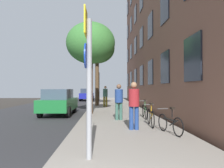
{
  "coord_description": "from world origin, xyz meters",
  "views": [
    {
      "loc": [
        0.21,
        -2.24,
        1.69
      ],
      "look_at": [
        0.72,
        11.48,
        1.95
      ],
      "focal_mm": 35.14,
      "sensor_mm": 36.0,
      "label": 1
    }
  ],
  "objects_px": {
    "bicycle_2": "(145,111)",
    "bicycle_4": "(119,105)",
    "traffic_light": "(98,81)",
    "pedestrian_0": "(134,102)",
    "pedestrian_2": "(105,95)",
    "car_1": "(87,94)",
    "bicycle_0": "(170,123)",
    "bicycle_1": "(151,117)",
    "car_0": "(59,102)",
    "sign_post": "(88,73)",
    "tree_near": "(91,44)",
    "bicycle_3": "(121,108)",
    "tree_far": "(97,49)",
    "pedestrian_1": "(119,99)"
  },
  "relations": [
    {
      "from": "bicycle_4",
      "to": "car_0",
      "type": "height_order",
      "value": "car_0"
    },
    {
      "from": "traffic_light",
      "to": "tree_far",
      "type": "relative_size",
      "value": 0.55
    },
    {
      "from": "bicycle_3",
      "to": "pedestrian_0",
      "type": "distance_m",
      "value": 5.14
    },
    {
      "from": "car_0",
      "to": "bicycle_1",
      "type": "bearing_deg",
      "value": -45.3
    },
    {
      "from": "tree_far",
      "to": "bicycle_1",
      "type": "xyz_separation_m",
      "value": [
        2.55,
        -10.9,
        -4.75
      ]
    },
    {
      "from": "bicycle_4",
      "to": "car_1",
      "type": "relative_size",
      "value": 0.37
    },
    {
      "from": "sign_post",
      "to": "bicycle_2",
      "type": "distance_m",
      "value": 7.14
    },
    {
      "from": "tree_far",
      "to": "bicycle_2",
      "type": "distance_m",
      "value": 10.1
    },
    {
      "from": "pedestrian_1",
      "to": "car_0",
      "type": "bearing_deg",
      "value": 139.88
    },
    {
      "from": "bicycle_3",
      "to": "traffic_light",
      "type": "bearing_deg",
      "value": 96.92
    },
    {
      "from": "sign_post",
      "to": "traffic_light",
      "type": "relative_size",
      "value": 0.93
    },
    {
      "from": "bicycle_2",
      "to": "pedestrian_0",
      "type": "bearing_deg",
      "value": -107.58
    },
    {
      "from": "traffic_light",
      "to": "bicycle_0",
      "type": "height_order",
      "value": "traffic_light"
    },
    {
      "from": "traffic_light",
      "to": "tree_near",
      "type": "distance_m",
      "value": 14.59
    },
    {
      "from": "tree_near",
      "to": "pedestrian_0",
      "type": "relative_size",
      "value": 3.13
    },
    {
      "from": "tree_far",
      "to": "bicycle_2",
      "type": "xyz_separation_m",
      "value": [
        2.75,
        -8.48,
        -4.74
      ]
    },
    {
      "from": "pedestrian_2",
      "to": "car_1",
      "type": "height_order",
      "value": "pedestrian_2"
    },
    {
      "from": "tree_near",
      "to": "pedestrian_2",
      "type": "bearing_deg",
      "value": 79.42
    },
    {
      "from": "bicycle_0",
      "to": "bicycle_1",
      "type": "distance_m",
      "value": 1.55
    },
    {
      "from": "tree_near",
      "to": "car_1",
      "type": "height_order",
      "value": "tree_near"
    },
    {
      "from": "traffic_light",
      "to": "pedestrian_0",
      "type": "distance_m",
      "value": 19.9
    },
    {
      "from": "sign_post",
      "to": "traffic_light",
      "type": "height_order",
      "value": "traffic_light"
    },
    {
      "from": "sign_post",
      "to": "bicycle_0",
      "type": "height_order",
      "value": "sign_post"
    },
    {
      "from": "bicycle_4",
      "to": "pedestrian_2",
      "type": "bearing_deg",
      "value": 112.81
    },
    {
      "from": "sign_post",
      "to": "car_1",
      "type": "xyz_separation_m",
      "value": [
        -1.95,
        24.81,
        -1.19
      ]
    },
    {
      "from": "pedestrian_2",
      "to": "car_1",
      "type": "distance_m",
      "value": 11.37
    },
    {
      "from": "tree_near",
      "to": "bicycle_2",
      "type": "xyz_separation_m",
      "value": [
        2.95,
        -2.16,
        -3.96
      ]
    },
    {
      "from": "bicycle_0",
      "to": "pedestrian_2",
      "type": "height_order",
      "value": "pedestrian_2"
    },
    {
      "from": "pedestrian_0",
      "to": "pedestrian_1",
      "type": "xyz_separation_m",
      "value": [
        -0.4,
        2.52,
        -0.02
      ]
    },
    {
      "from": "pedestrian_1",
      "to": "tree_near",
      "type": "bearing_deg",
      "value": 119.42
    },
    {
      "from": "pedestrian_1",
      "to": "car_0",
      "type": "height_order",
      "value": "pedestrian_1"
    },
    {
      "from": "bicycle_4",
      "to": "bicycle_1",
      "type": "bearing_deg",
      "value": -83.67
    },
    {
      "from": "sign_post",
      "to": "bicycle_1",
      "type": "bearing_deg",
      "value": 60.84
    },
    {
      "from": "tree_near",
      "to": "bicycle_2",
      "type": "height_order",
      "value": "tree_near"
    },
    {
      "from": "bicycle_4",
      "to": "car_0",
      "type": "bearing_deg",
      "value": -148.79
    },
    {
      "from": "tree_far",
      "to": "pedestrian_2",
      "type": "height_order",
      "value": "tree_far"
    },
    {
      "from": "sign_post",
      "to": "car_1",
      "type": "height_order",
      "value": "sign_post"
    },
    {
      "from": "car_0",
      "to": "car_1",
      "type": "relative_size",
      "value": 0.96
    },
    {
      "from": "bicycle_0",
      "to": "car_1",
      "type": "bearing_deg",
      "value": 101.63
    },
    {
      "from": "traffic_light",
      "to": "car_0",
      "type": "distance_m",
      "value": 14.49
    },
    {
      "from": "bicycle_4",
      "to": "pedestrian_2",
      "type": "height_order",
      "value": "pedestrian_2"
    },
    {
      "from": "pedestrian_1",
      "to": "tree_far",
      "type": "bearing_deg",
      "value": 98.5
    },
    {
      "from": "bicycle_0",
      "to": "pedestrian_0",
      "type": "distance_m",
      "value": 1.54
    },
    {
      "from": "car_0",
      "to": "car_1",
      "type": "xyz_separation_m",
      "value": [
        0.52,
        15.91,
        0.0
      ]
    },
    {
      "from": "pedestrian_1",
      "to": "pedestrian_2",
      "type": "height_order",
      "value": "pedestrian_1"
    },
    {
      "from": "bicycle_2",
      "to": "bicycle_4",
      "type": "height_order",
      "value": "bicycle_2"
    },
    {
      "from": "tree_far",
      "to": "bicycle_2",
      "type": "height_order",
      "value": "tree_far"
    },
    {
      "from": "traffic_light",
      "to": "pedestrian_1",
      "type": "distance_m",
      "value": 17.36
    },
    {
      "from": "sign_post",
      "to": "bicycle_4",
      "type": "bearing_deg",
      "value": 82.49
    },
    {
      "from": "sign_post",
      "to": "bicycle_3",
      "type": "relative_size",
      "value": 2.14
    }
  ]
}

